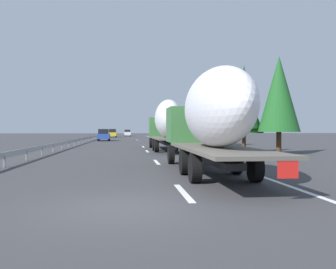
% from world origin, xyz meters
% --- Properties ---
extents(ground_plane, '(260.00, 260.00, 0.00)m').
position_xyz_m(ground_plane, '(40.00, 0.00, 0.00)').
color(ground_plane, '#38383A').
extents(lane_stripe_0, '(3.20, 0.20, 0.01)m').
position_xyz_m(lane_stripe_0, '(2.00, -1.80, 0.00)').
color(lane_stripe_0, white).
rests_on(lane_stripe_0, ground_plane).
extents(lane_stripe_1, '(3.20, 0.20, 0.01)m').
position_xyz_m(lane_stripe_1, '(12.42, -1.80, 0.00)').
color(lane_stripe_1, white).
rests_on(lane_stripe_1, ground_plane).
extents(lane_stripe_2, '(3.20, 0.20, 0.01)m').
position_xyz_m(lane_stripe_2, '(23.17, -1.80, 0.00)').
color(lane_stripe_2, white).
rests_on(lane_stripe_2, ground_plane).
extents(lane_stripe_3, '(3.20, 0.20, 0.01)m').
position_xyz_m(lane_stripe_3, '(31.34, -1.80, 0.00)').
color(lane_stripe_3, white).
rests_on(lane_stripe_3, ground_plane).
extents(lane_stripe_4, '(3.20, 0.20, 0.01)m').
position_xyz_m(lane_stripe_4, '(45.22, -1.80, 0.00)').
color(lane_stripe_4, white).
rests_on(lane_stripe_4, ground_plane).
extents(lane_stripe_5, '(3.20, 0.20, 0.01)m').
position_xyz_m(lane_stripe_5, '(45.63, -1.80, 0.00)').
color(lane_stripe_5, white).
rests_on(lane_stripe_5, ground_plane).
extents(lane_stripe_6, '(3.20, 0.20, 0.01)m').
position_xyz_m(lane_stripe_6, '(57.75, -1.80, 0.00)').
color(lane_stripe_6, white).
rests_on(lane_stripe_6, ground_plane).
extents(edge_line_right, '(110.00, 0.20, 0.01)m').
position_xyz_m(edge_line_right, '(45.00, -5.50, 0.00)').
color(edge_line_right, white).
rests_on(edge_line_right, ground_plane).
extents(truck_lead, '(14.08, 2.55, 4.45)m').
position_xyz_m(truck_lead, '(24.13, -3.60, 2.54)').
color(truck_lead, '#387038').
rests_on(truck_lead, ground_plane).
extents(truck_trailing, '(13.58, 2.55, 4.28)m').
position_xyz_m(truck_trailing, '(6.43, -3.60, 2.46)').
color(truck_trailing, '#387038').
rests_on(truck_trailing, ground_plane).
extents(car_yellow_coupe, '(4.46, 1.80, 1.97)m').
position_xyz_m(car_yellow_coupe, '(80.21, 3.41, 0.98)').
color(car_yellow_coupe, gold).
rests_on(car_yellow_coupe, ground_plane).
extents(car_blue_sedan, '(4.79, 1.86, 1.94)m').
position_xyz_m(car_blue_sedan, '(52.80, 3.76, 0.97)').
color(car_blue_sedan, '#28479E').
rests_on(car_blue_sedan, ground_plane).
extents(car_white_van, '(4.41, 1.79, 1.80)m').
position_xyz_m(car_white_van, '(92.79, -0.05, 0.91)').
color(car_white_van, white).
rests_on(car_white_van, ground_plane).
extents(road_sign, '(0.10, 0.90, 3.46)m').
position_xyz_m(road_sign, '(47.83, -6.70, 2.38)').
color(road_sign, gray).
rests_on(road_sign, ground_plane).
extents(tree_0, '(3.20, 3.20, 7.55)m').
position_xyz_m(tree_0, '(18.58, -11.72, 4.61)').
color(tree_0, '#472D19').
rests_on(tree_0, ground_plane).
extents(tree_1, '(3.06, 3.06, 6.19)m').
position_xyz_m(tree_1, '(36.74, -10.48, 3.86)').
color(tree_1, '#472D19').
rests_on(tree_1, ground_plane).
extents(tree_2, '(2.69, 2.69, 7.09)m').
position_xyz_m(tree_2, '(20.48, -9.55, 4.51)').
color(tree_2, '#472D19').
rests_on(tree_2, ground_plane).
extents(tree_3, '(3.18, 3.18, 5.60)m').
position_xyz_m(tree_3, '(20.93, -9.74, 3.59)').
color(tree_3, '#472D19').
rests_on(tree_3, ground_plane).
extents(tree_4, '(2.80, 2.80, 7.30)m').
position_xyz_m(tree_4, '(53.36, -10.76, 4.52)').
color(tree_4, '#472D19').
rests_on(tree_4, ground_plane).
extents(tree_5, '(3.43, 3.43, 6.18)m').
position_xyz_m(tree_5, '(33.51, -11.13, 3.75)').
color(tree_5, '#472D19').
rests_on(tree_5, ground_plane).
extents(guardrail_median, '(94.00, 0.10, 0.76)m').
position_xyz_m(guardrail_median, '(43.00, 6.00, 0.58)').
color(guardrail_median, '#9EA0A5').
rests_on(guardrail_median, ground_plane).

